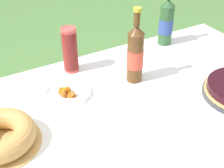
{
  "coord_description": "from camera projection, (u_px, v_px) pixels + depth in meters",
  "views": [
    {
      "loc": [
        -0.51,
        -0.88,
        1.59
      ],
      "look_at": [
        0.03,
        0.08,
        0.81
      ],
      "focal_mm": 50.0,
      "sensor_mm": 36.0,
      "label": 1
    }
  ],
  "objects": [
    {
      "name": "cider_bottle_amber",
      "position": [
        135.0,
        54.0,
        1.41
      ],
      "size": [
        0.08,
        0.08,
        0.36
      ],
      "color": "brown",
      "rests_on": "tablecloth"
    },
    {
      "name": "cider_bottle_green",
      "position": [
        166.0,
        22.0,
        1.71
      ],
      "size": [
        0.08,
        0.08,
        0.34
      ],
      "color": "#2D562D",
      "rests_on": "tablecloth"
    },
    {
      "name": "bundt_cake",
      "position": [
        0.0,
        136.0,
        1.12
      ],
      "size": [
        0.29,
        0.29,
        0.09
      ],
      "color": "tan",
      "rests_on": "tablecloth"
    },
    {
      "name": "cup_stack",
      "position": [
        70.0,
        50.0,
        1.49
      ],
      "size": [
        0.07,
        0.07,
        0.23
      ],
      "color": "#E04C47",
      "rests_on": "tablecloth"
    },
    {
      "name": "snack_plate_left",
      "position": [
        68.0,
        92.0,
        1.38
      ],
      "size": [
        0.21,
        0.21,
        0.05
      ],
      "color": "white",
      "rests_on": "tablecloth"
    },
    {
      "name": "tablecloth",
      "position": [
        116.0,
        110.0,
        1.32
      ],
      "size": [
        1.83,
        0.92,
        0.1
      ],
      "color": "white",
      "rests_on": "garden_table"
    },
    {
      "name": "garden_table",
      "position": [
        116.0,
        120.0,
        1.36
      ],
      "size": [
        1.82,
        0.91,
        0.75
      ],
      "color": "brown",
      "rests_on": "ground_plane"
    }
  ]
}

